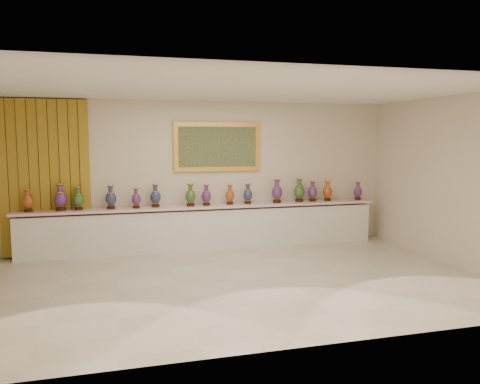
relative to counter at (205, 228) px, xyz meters
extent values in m
plane|color=beige|center=(0.00, -2.27, -0.44)|extent=(8.00, 8.00, 0.00)
plane|color=beige|center=(0.00, 0.23, 1.06)|extent=(8.00, 0.00, 8.00)
plane|color=beige|center=(4.00, -2.27, 1.06)|extent=(0.00, 5.00, 5.00)
plane|color=white|center=(0.00, -2.27, 2.56)|extent=(8.00, 8.00, 0.00)
cube|color=#BF8C29|center=(-3.03, 0.17, 1.06)|extent=(1.64, 0.14, 2.95)
cube|color=gold|center=(0.30, 0.19, 1.64)|extent=(1.80, 0.06, 1.00)
cube|color=#1D3319|center=(0.30, 0.16, 1.64)|extent=(1.62, 0.02, 0.82)
cube|color=white|center=(0.00, 0.00, -0.03)|extent=(7.20, 0.42, 0.81)
cube|color=#FFD6D9|center=(0.00, -0.02, 0.44)|extent=(7.28, 0.48, 0.05)
cylinder|color=black|center=(-3.32, 0.00, 0.48)|extent=(0.15, 0.15, 0.04)
cone|color=gold|center=(-3.32, 0.00, 0.53)|extent=(0.13, 0.13, 0.03)
ellipsoid|color=maroon|center=(-3.32, 0.00, 0.65)|extent=(0.23, 0.23, 0.24)
cylinder|color=gold|center=(-3.32, 0.00, 0.75)|extent=(0.13, 0.13, 0.01)
cylinder|color=maroon|center=(-3.32, 0.00, 0.80)|extent=(0.08, 0.08, 0.09)
cone|color=maroon|center=(-3.32, 0.00, 0.86)|extent=(0.13, 0.13, 0.03)
cylinder|color=gold|center=(-3.32, 0.00, 0.88)|extent=(0.14, 0.14, 0.01)
cylinder|color=black|center=(-2.75, -0.01, 0.49)|extent=(0.18, 0.18, 0.05)
cone|color=gold|center=(-2.75, -0.01, 0.54)|extent=(0.16, 0.16, 0.03)
ellipsoid|color=#250D47|center=(-2.75, -0.01, 0.69)|extent=(0.24, 0.24, 0.30)
cylinder|color=gold|center=(-2.75, -0.01, 0.81)|extent=(0.16, 0.16, 0.01)
cylinder|color=#250D47|center=(-2.75, -0.01, 0.88)|extent=(0.09, 0.09, 0.11)
cone|color=#250D47|center=(-2.75, -0.01, 0.95)|extent=(0.16, 0.16, 0.04)
cylinder|color=gold|center=(-2.75, -0.01, 0.97)|extent=(0.17, 0.17, 0.01)
cylinder|color=black|center=(-2.44, 0.00, 0.49)|extent=(0.16, 0.16, 0.04)
cone|color=gold|center=(-2.44, 0.00, 0.53)|extent=(0.14, 0.14, 0.03)
ellipsoid|color=black|center=(-2.44, 0.00, 0.66)|extent=(0.26, 0.26, 0.26)
cylinder|color=gold|center=(-2.44, 0.00, 0.77)|extent=(0.14, 0.14, 0.01)
cylinder|color=black|center=(-2.44, 0.00, 0.82)|extent=(0.08, 0.08, 0.09)
cone|color=black|center=(-2.44, 0.00, 0.88)|extent=(0.14, 0.14, 0.03)
cylinder|color=gold|center=(-2.44, 0.00, 0.90)|extent=(0.14, 0.14, 0.01)
cylinder|color=black|center=(-1.85, -0.01, 0.49)|extent=(0.16, 0.16, 0.05)
cone|color=gold|center=(-1.85, -0.01, 0.54)|extent=(0.14, 0.14, 0.03)
ellipsoid|color=#10103F|center=(-1.85, -0.01, 0.66)|extent=(0.26, 0.26, 0.26)
cylinder|color=gold|center=(-1.85, -0.01, 0.77)|extent=(0.14, 0.14, 0.01)
cylinder|color=#10103F|center=(-1.85, -0.01, 0.83)|extent=(0.08, 0.08, 0.10)
cone|color=#10103F|center=(-1.85, -0.01, 0.90)|extent=(0.14, 0.14, 0.04)
cylinder|color=gold|center=(-1.85, -0.01, 0.92)|extent=(0.15, 0.15, 0.01)
cylinder|color=black|center=(-1.37, -0.04, 0.48)|extent=(0.14, 0.14, 0.04)
cone|color=gold|center=(-1.37, -0.04, 0.53)|extent=(0.12, 0.12, 0.03)
ellipsoid|color=#250D47|center=(-1.37, -0.04, 0.63)|extent=(0.24, 0.24, 0.23)
cylinder|color=gold|center=(-1.37, -0.04, 0.73)|extent=(0.12, 0.12, 0.01)
cylinder|color=#250D47|center=(-1.37, -0.04, 0.78)|extent=(0.07, 0.07, 0.08)
cone|color=#250D47|center=(-1.37, -0.04, 0.84)|extent=(0.12, 0.12, 0.03)
cylinder|color=gold|center=(-1.37, -0.04, 0.85)|extent=(0.13, 0.13, 0.01)
cylinder|color=black|center=(-1.00, 0.01, 0.49)|extent=(0.16, 0.16, 0.05)
cone|color=gold|center=(-1.00, 0.01, 0.54)|extent=(0.14, 0.14, 0.03)
ellipsoid|color=#10103F|center=(-1.00, 0.01, 0.66)|extent=(0.25, 0.25, 0.26)
cylinder|color=gold|center=(-1.00, 0.01, 0.77)|extent=(0.14, 0.14, 0.01)
cylinder|color=#10103F|center=(-1.00, 0.01, 0.83)|extent=(0.08, 0.08, 0.10)
cone|color=#10103F|center=(-1.00, 0.01, 0.90)|extent=(0.14, 0.14, 0.04)
cylinder|color=gold|center=(-1.00, 0.01, 0.91)|extent=(0.15, 0.15, 0.01)
cylinder|color=black|center=(-0.31, -0.06, 0.49)|extent=(0.16, 0.16, 0.04)
cone|color=gold|center=(-0.31, -0.06, 0.54)|extent=(0.14, 0.14, 0.03)
ellipsoid|color=black|center=(-0.31, -0.06, 0.66)|extent=(0.27, 0.27, 0.26)
cylinder|color=gold|center=(-0.31, -0.06, 0.77)|extent=(0.14, 0.14, 0.01)
cylinder|color=black|center=(-0.31, -0.06, 0.83)|extent=(0.08, 0.08, 0.09)
cone|color=black|center=(-0.31, -0.06, 0.89)|extent=(0.14, 0.14, 0.03)
cylinder|color=gold|center=(-0.31, -0.06, 0.91)|extent=(0.15, 0.15, 0.01)
cylinder|color=black|center=(0.02, -0.02, 0.48)|extent=(0.15, 0.15, 0.04)
cone|color=gold|center=(0.02, -0.02, 0.53)|extent=(0.13, 0.13, 0.03)
ellipsoid|color=#250D47|center=(0.02, -0.02, 0.65)|extent=(0.26, 0.26, 0.25)
cylinder|color=gold|center=(0.02, -0.02, 0.75)|extent=(0.13, 0.13, 0.01)
cylinder|color=#250D47|center=(0.02, -0.02, 0.81)|extent=(0.08, 0.08, 0.09)
cone|color=#250D47|center=(0.02, -0.02, 0.87)|extent=(0.13, 0.13, 0.03)
cylinder|color=gold|center=(0.02, -0.02, 0.88)|extent=(0.14, 0.14, 0.01)
cylinder|color=black|center=(0.51, 0.00, 0.48)|extent=(0.14, 0.14, 0.04)
cone|color=gold|center=(0.51, 0.00, 0.53)|extent=(0.12, 0.12, 0.03)
ellipsoid|color=maroon|center=(0.51, 0.00, 0.64)|extent=(0.23, 0.23, 0.23)
cylinder|color=gold|center=(0.51, 0.00, 0.74)|extent=(0.13, 0.13, 0.01)
cylinder|color=maroon|center=(0.51, 0.00, 0.79)|extent=(0.07, 0.07, 0.08)
cone|color=maroon|center=(0.51, 0.00, 0.85)|extent=(0.13, 0.13, 0.03)
cylinder|color=gold|center=(0.51, 0.00, 0.86)|extent=(0.13, 0.13, 0.01)
cylinder|color=black|center=(0.89, -0.01, 0.48)|extent=(0.15, 0.15, 0.04)
cone|color=gold|center=(0.89, -0.01, 0.53)|extent=(0.13, 0.13, 0.03)
ellipsoid|color=#10103F|center=(0.89, -0.01, 0.65)|extent=(0.25, 0.25, 0.24)
cylinder|color=gold|center=(0.89, -0.01, 0.75)|extent=(0.13, 0.13, 0.01)
cylinder|color=#10103F|center=(0.89, -0.01, 0.80)|extent=(0.08, 0.08, 0.09)
cone|color=#10103F|center=(0.89, -0.01, 0.86)|extent=(0.13, 0.13, 0.03)
cylinder|color=gold|center=(0.89, -0.01, 0.88)|extent=(0.14, 0.14, 0.01)
cylinder|color=black|center=(1.53, -0.03, 0.49)|extent=(0.18, 0.18, 0.05)
cone|color=gold|center=(1.53, -0.03, 0.54)|extent=(0.15, 0.15, 0.03)
ellipsoid|color=#250D47|center=(1.53, -0.03, 0.68)|extent=(0.28, 0.28, 0.29)
cylinder|color=gold|center=(1.53, -0.03, 0.80)|extent=(0.16, 0.16, 0.01)
cylinder|color=#250D47|center=(1.53, -0.03, 0.87)|extent=(0.09, 0.09, 0.10)
cone|color=#250D47|center=(1.53, -0.03, 0.94)|extent=(0.16, 0.16, 0.04)
cylinder|color=gold|center=(1.53, -0.03, 0.96)|extent=(0.16, 0.16, 0.01)
cylinder|color=black|center=(2.05, 0.01, 0.49)|extent=(0.18, 0.18, 0.05)
cone|color=gold|center=(2.05, 0.01, 0.54)|extent=(0.15, 0.15, 0.03)
ellipsoid|color=black|center=(2.05, 0.01, 0.68)|extent=(0.27, 0.27, 0.29)
cylinder|color=gold|center=(2.05, 0.01, 0.80)|extent=(0.16, 0.16, 0.01)
cylinder|color=black|center=(2.05, 0.01, 0.87)|extent=(0.09, 0.09, 0.10)
cone|color=black|center=(2.05, 0.01, 0.94)|extent=(0.16, 0.16, 0.04)
cylinder|color=gold|center=(2.05, 0.01, 0.96)|extent=(0.16, 0.16, 0.01)
cylinder|color=black|center=(2.35, 0.01, 0.49)|extent=(0.15, 0.15, 0.04)
cone|color=gold|center=(2.35, 0.01, 0.53)|extent=(0.14, 0.14, 0.03)
ellipsoid|color=#250D47|center=(2.35, 0.01, 0.65)|extent=(0.25, 0.25, 0.25)
cylinder|color=gold|center=(2.35, 0.01, 0.76)|extent=(0.14, 0.14, 0.01)
cylinder|color=#250D47|center=(2.35, 0.01, 0.82)|extent=(0.08, 0.08, 0.09)
cone|color=#250D47|center=(2.35, 0.01, 0.88)|extent=(0.14, 0.14, 0.03)
cylinder|color=gold|center=(2.35, 0.01, 0.90)|extent=(0.14, 0.14, 0.01)
cylinder|color=black|center=(2.69, -0.01, 0.49)|extent=(0.15, 0.15, 0.04)
cone|color=gold|center=(2.69, -0.01, 0.53)|extent=(0.13, 0.13, 0.03)
ellipsoid|color=maroon|center=(2.69, -0.01, 0.65)|extent=(0.26, 0.26, 0.25)
cylinder|color=gold|center=(2.69, -0.01, 0.76)|extent=(0.14, 0.14, 0.01)
cylinder|color=maroon|center=(2.69, -0.01, 0.82)|extent=(0.08, 0.08, 0.09)
cone|color=maroon|center=(2.69, -0.01, 0.88)|extent=(0.14, 0.14, 0.03)
cylinder|color=gold|center=(2.69, -0.01, 0.90)|extent=(0.14, 0.14, 0.01)
cylinder|color=black|center=(3.42, -0.03, 0.48)|extent=(0.14, 0.14, 0.04)
cone|color=gold|center=(3.42, -0.03, 0.53)|extent=(0.12, 0.12, 0.03)
ellipsoid|color=#250D47|center=(3.42, -0.03, 0.64)|extent=(0.24, 0.24, 0.23)
cylinder|color=gold|center=(3.42, -0.03, 0.73)|extent=(0.13, 0.13, 0.01)
cylinder|color=#250D47|center=(3.42, -0.03, 0.78)|extent=(0.07, 0.07, 0.08)
cone|color=#250D47|center=(3.42, -0.03, 0.84)|extent=(0.13, 0.13, 0.03)
cylinder|color=gold|center=(3.42, -0.03, 0.86)|extent=(0.13, 0.13, 0.01)
camera|label=1|loc=(-1.74, -9.26, 1.82)|focal=35.00mm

